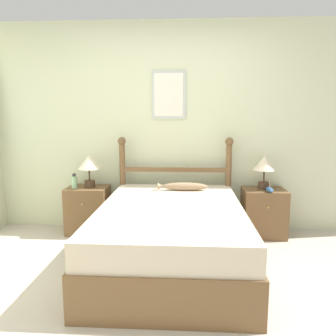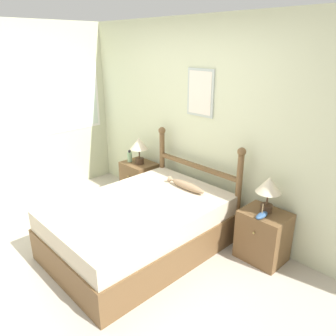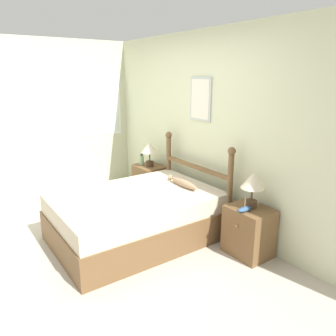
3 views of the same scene
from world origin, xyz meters
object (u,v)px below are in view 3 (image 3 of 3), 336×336
Objects in this scene: bed at (136,217)px; table_lamp_right at (253,183)px; fish_pillow at (183,183)px; nightstand_right at (249,231)px; nightstand_left at (149,182)px; model_boat at (245,209)px; table_lamp_left at (150,149)px; bottle at (142,160)px.

bed is 4.94× the size of table_lamp_right.
table_lamp_right is 1.00m from fish_pillow.
bed is 0.74m from fish_pillow.
nightstand_right is 1.42× the size of table_lamp_right.
model_boat reaches higher than nightstand_left.
fish_pillow is at bearing -10.12° from nightstand_left.
nightstand_left is 2.17m from model_boat.
table_lamp_left is at bearing -14.48° from nightstand_left.
nightstand_right is at bearing 12.31° from fish_pillow.
fish_pillow is (1.13, -0.20, -0.21)m from table_lamp_left.
table_lamp_right is 2.07× the size of model_boat.
bed reaches higher than nightstand_right.
bottle is at bearing 173.49° from fish_pillow.
bottle is at bearing -178.01° from table_lamp_right.
bottle reaches higher than bed.
nightstand_left is 1.42× the size of table_lamp_right.
table_lamp_left is 2.16× the size of bottle.
nightstand_left and nightstand_right have the same top height.
fish_pillow is (-0.96, -0.21, 0.35)m from nightstand_right.
model_boat is at bearing 4.88° from fish_pillow.
nightstand_right is 2.17m from table_lamp_left.
table_lamp_left is at bearing -179.25° from table_lamp_right.
bottle reaches higher than fish_pillow.
table_lamp_right reaches higher than nightstand_right.
table_lamp_left and table_lamp_right have the same top height.
table_lamp_left reaches higher than nightstand_right.
table_lamp_right reaches higher than bed.
bottle reaches higher than model_boat.
nightstand_left is 0.57m from table_lamp_left.
bottle is at bearing 178.36° from model_boat.
bed reaches higher than nightstand_left.
nightstand_left is 2.95× the size of model_boat.
model_boat reaches higher than fish_pillow.
nightstand_right is 0.57m from table_lamp_right.
model_boat is (0.04, -0.14, -0.26)m from table_lamp_right.
table_lamp_left is 2.08m from table_lamp_right.
nightstand_right is 2.95× the size of model_boat.
table_lamp_left is at bearing 140.57° from bed.
nightstand_right is at bearing 100.71° from model_boat.
nightstand_left is (-1.06, 0.85, -0.01)m from bed.
nightstand_left is 0.99× the size of fish_pillow.
nightstand_left is at bearing 176.67° from model_boat.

